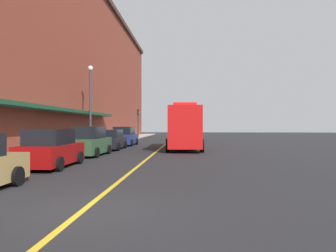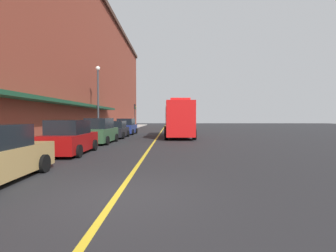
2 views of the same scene
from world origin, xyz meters
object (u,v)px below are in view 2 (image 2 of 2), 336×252
Objects in this scene: parked_car_4 at (126,127)px; fire_truck at (178,120)px; parked_car_3 at (117,130)px; parked_car_1 at (70,138)px; street_lamp_left at (98,93)px; parking_meter_1 at (82,129)px; traffic_light_near at (135,111)px; parking_meter_0 at (115,125)px; parked_car_2 at (100,132)px.

fire_truck is at bearing -125.90° from parked_car_4.
fire_truck is at bearing -83.88° from parked_car_3.
parked_car_3 is at bearing -1.73° from parked_car_1.
parked_car_3 is at bearing -179.18° from parked_car_4.
fire_truck reaches higher than parked_car_1.
street_lamp_left is at bearing 154.67° from parked_car_4.
parked_car_4 is 3.15× the size of parking_meter_1.
traffic_light_near is (-7.36, 20.98, 1.42)m from fire_truck.
street_lamp_left reaches higher than parking_meter_0.
parked_car_3 is 0.52× the size of fire_truck.
parked_car_4 is at bearing -85.14° from traffic_light_near.
parking_meter_0 is (-1.45, 5.64, 0.29)m from parked_car_3.
traffic_light_near is (0.66, 20.69, -1.24)m from street_lamp_left.
parking_meter_1 is 0.31× the size of traffic_light_near.
parked_car_1 is 5.49m from parked_car_2.
street_lamp_left reaches higher than parking_meter_1.
parked_car_1 is at bearing -29.94° from fire_truck.
parking_meter_0 is 0.19× the size of street_lamp_left.
traffic_light_near is (-1.40, 16.51, 2.30)m from parked_car_4.
parked_car_1 is at bearing -85.33° from parking_meter_0.
parking_meter_0 is 1.00× the size of parking_meter_1.
parked_car_2 is at bearing -179.68° from parked_car_4.
parking_meter_0 is at bearing -90.22° from traffic_light_near.
parking_meter_1 is at bearing 12.52° from parked_car_1.
parking_meter_0 is 10.76m from parking_meter_1.
street_lamp_left is (-8.03, 0.28, 2.66)m from fire_truck.
street_lamp_left is (-1.95, 6.11, 3.52)m from parked_car_2.
street_lamp_left is (-2.07, -4.18, 3.54)m from parked_car_4.
parking_meter_1 is (-1.47, -10.28, 0.20)m from parked_car_4.
parked_car_2 reaches higher than parked_car_3.
traffic_light_near is at bearing -162.28° from fire_truck.
parked_car_1 is 12.88m from fire_truck.
parked_car_1 is at bearing -179.55° from parked_car_4.
parked_car_3 is at bearing -85.07° from fire_truck.
parked_car_2 is 5.14m from parked_car_3.
parked_car_1 is 3.16× the size of parking_meter_0.
parked_car_4 is (0.11, 10.29, -0.02)m from parked_car_2.
street_lamp_left is (-0.60, -4.67, 3.34)m from parking_meter_0.
traffic_light_near reaches higher than parked_car_3.
traffic_light_near is (0.06, 26.78, 2.10)m from parking_meter_1.
street_lamp_left reaches higher than parked_car_4.
parked_car_1 is 12.28m from street_lamp_left.
parking_meter_1 is at bearing -84.38° from street_lamp_left.
parked_car_3 is 21.84m from traffic_light_near.
street_lamp_left is at bearing 64.30° from parked_car_3.
fire_truck is at bearing -33.70° from parking_meter_0.
fire_truck reaches higher than parking_meter_1.
parked_car_4 is 5.86m from street_lamp_left.
traffic_light_near is (0.06, 16.02, 2.10)m from parking_meter_0.
street_lamp_left reaches higher than fire_truck.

